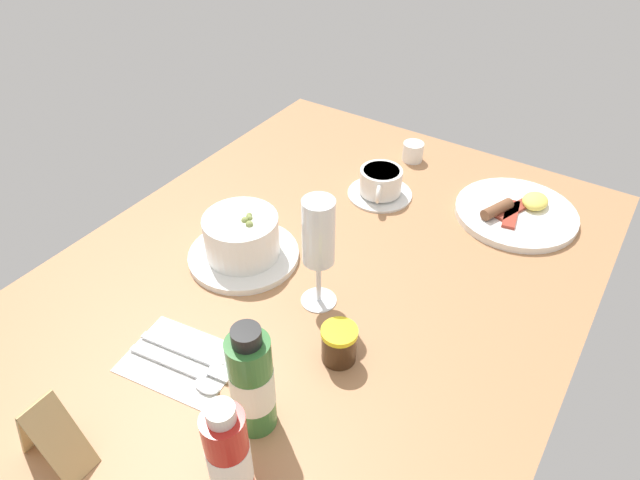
# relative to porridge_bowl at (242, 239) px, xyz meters

# --- Properties ---
(ground_plane) EXTENTS (1.10, 0.84, 0.03)m
(ground_plane) POSITION_rel_porridge_bowl_xyz_m (-0.04, 0.13, -0.06)
(ground_plane) COLOR #A8754C
(porridge_bowl) EXTENTS (0.19, 0.19, 0.09)m
(porridge_bowl) POSITION_rel_porridge_bowl_xyz_m (0.00, 0.00, 0.00)
(porridge_bowl) COLOR white
(porridge_bowl) RESTS_ON ground_plane
(cutlery_setting) EXTENTS (0.14, 0.18, 0.01)m
(cutlery_setting) POSITION_rel_porridge_bowl_xyz_m (0.23, 0.07, -0.04)
(cutlery_setting) COLOR white
(cutlery_setting) RESTS_ON ground_plane
(coffee_cup) EXTENTS (0.13, 0.13, 0.06)m
(coffee_cup) POSITION_rel_porridge_bowl_xyz_m (-0.30, 0.11, -0.01)
(coffee_cup) COLOR white
(coffee_cup) RESTS_ON ground_plane
(creamer_jug) EXTENTS (0.05, 0.05, 0.05)m
(creamer_jug) POSITION_rel_porridge_bowl_xyz_m (-0.46, 0.10, -0.02)
(creamer_jug) COLOR white
(creamer_jug) RESTS_ON ground_plane
(wine_glass) EXTENTS (0.06, 0.06, 0.20)m
(wine_glass) POSITION_rel_porridge_bowl_xyz_m (0.02, 0.17, 0.09)
(wine_glass) COLOR white
(wine_glass) RESTS_ON ground_plane
(jam_jar) EXTENTS (0.05, 0.05, 0.06)m
(jam_jar) POSITION_rel_porridge_bowl_xyz_m (0.10, 0.26, -0.01)
(jam_jar) COLOR #382212
(jam_jar) RESTS_ON ground_plane
(sauce_bottle_green) EXTENTS (0.06, 0.06, 0.18)m
(sauce_bottle_green) POSITION_rel_porridge_bowl_xyz_m (0.25, 0.22, 0.04)
(sauce_bottle_green) COLOR #337233
(sauce_bottle_green) RESTS_ON ground_plane
(sauce_bottle_red) EXTENTS (0.05, 0.05, 0.18)m
(sauce_bottle_red) POSITION_rel_porridge_bowl_xyz_m (0.34, 0.27, 0.04)
(sauce_bottle_red) COLOR #B21E19
(sauce_bottle_red) RESTS_ON ground_plane
(breakfast_plate) EXTENTS (0.23, 0.23, 0.04)m
(breakfast_plate) POSITION_rel_porridge_bowl_xyz_m (-0.39, 0.36, -0.03)
(breakfast_plate) COLOR white
(breakfast_plate) RESTS_ON ground_plane
(menu_card) EXTENTS (0.05, 0.09, 0.11)m
(menu_card) POSITION_rel_porridge_bowl_xyz_m (0.42, 0.05, 0.01)
(menu_card) COLOR tan
(menu_card) RESTS_ON ground_plane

